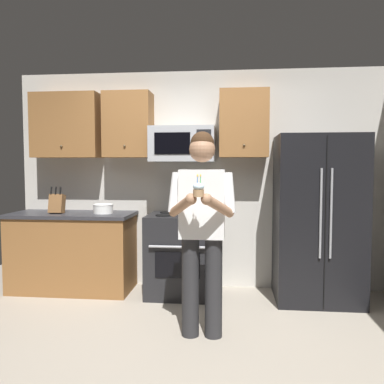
% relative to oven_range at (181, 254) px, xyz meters
% --- Properties ---
extents(ground_plane, '(6.00, 6.00, 0.00)m').
position_rel_oven_range_xyz_m(ground_plane, '(0.15, -1.36, -0.46)').
color(ground_plane, '#9E9384').
extents(wall_back, '(4.40, 0.10, 2.60)m').
position_rel_oven_range_xyz_m(wall_back, '(0.15, 0.39, 0.84)').
color(wall_back, beige).
rests_on(wall_back, ground).
extents(oven_range, '(0.76, 0.70, 0.93)m').
position_rel_oven_range_xyz_m(oven_range, '(0.00, 0.00, 0.00)').
color(oven_range, black).
rests_on(oven_range, ground).
extents(microwave, '(0.74, 0.41, 0.40)m').
position_rel_oven_range_xyz_m(microwave, '(0.00, 0.12, 1.26)').
color(microwave, '#9EA0A5').
extents(refrigerator, '(0.90, 0.75, 1.80)m').
position_rel_oven_range_xyz_m(refrigerator, '(1.50, -0.04, 0.44)').
color(refrigerator, black).
rests_on(refrigerator, ground).
extents(cabinet_row_upper, '(2.78, 0.36, 0.76)m').
position_rel_oven_range_xyz_m(cabinet_row_upper, '(-0.57, 0.17, 1.49)').
color(cabinet_row_upper, brown).
extents(counter_left, '(1.44, 0.66, 0.92)m').
position_rel_oven_range_xyz_m(counter_left, '(-1.30, 0.02, 0.00)').
color(counter_left, brown).
rests_on(counter_left, ground).
extents(knife_block, '(0.16, 0.15, 0.32)m').
position_rel_oven_range_xyz_m(knife_block, '(-1.46, -0.03, 0.57)').
color(knife_block, brown).
rests_on(knife_block, counter_left).
extents(bowl_large_white, '(0.23, 0.23, 0.11)m').
position_rel_oven_range_xyz_m(bowl_large_white, '(-0.92, 0.02, 0.52)').
color(bowl_large_white, white).
rests_on(bowl_large_white, counter_left).
extents(person, '(0.60, 0.48, 1.76)m').
position_rel_oven_range_xyz_m(person, '(0.32, -1.10, 0.53)').
color(person, '#262628').
rests_on(person, ground).
extents(cupcake, '(0.09, 0.09, 0.17)m').
position_rel_oven_range_xyz_m(cupcake, '(0.32, -1.43, 0.83)').
color(cupcake, '#A87F56').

